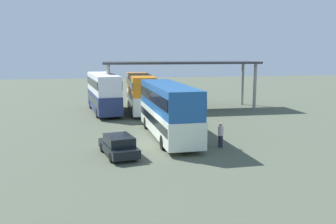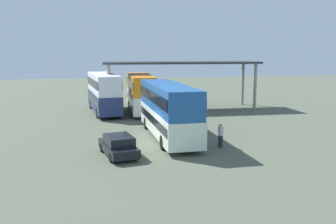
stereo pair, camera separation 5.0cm
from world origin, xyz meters
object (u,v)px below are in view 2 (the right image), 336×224
parked_hatchback (118,146)px  pedestrian_waiting (221,135)px  double_decker_near_canopy (103,91)px  double_decker_mid_row (140,92)px  double_decker_main (168,108)px

parked_hatchback → pedestrian_waiting: (7.16, 0.77, 0.19)m
double_decker_near_canopy → double_decker_mid_row: (4.04, -0.52, -0.05)m
parked_hatchback → pedestrian_waiting: bearing=-95.3°
double_decker_main → double_decker_near_canopy: size_ratio=1.06×
parked_hatchback → pedestrian_waiting: 7.20m
double_decker_near_canopy → parked_hatchback: bearing=175.2°
parked_hatchback → double_decker_near_canopy: (-0.51, 17.57, 1.66)m
parked_hatchback → pedestrian_waiting: pedestrian_waiting is taller
double_decker_mid_row → pedestrian_waiting: (3.63, -16.28, -1.42)m
double_decker_main → parked_hatchback: bearing=135.8°
parked_hatchback → double_decker_main: bearing=-54.2°
double_decker_main → parked_hatchback: double_decker_main is taller
pedestrian_waiting → double_decker_mid_row: bearing=13.2°
double_decker_near_canopy → pedestrian_waiting: bearing=-161.9°
parked_hatchback → pedestrian_waiting: size_ratio=2.52×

